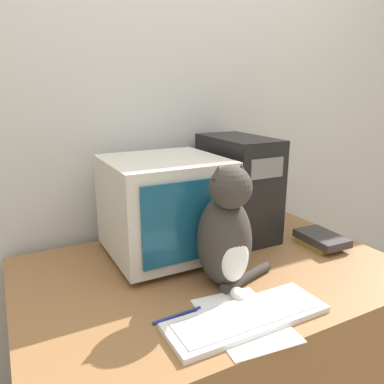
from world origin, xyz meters
TOP-DOWN VIEW (x-y plane):
  - wall_back at (0.00, 0.97)m, footprint 7.00×0.05m
  - desk at (0.00, 0.45)m, footprint 1.36×0.90m
  - crt_monitor at (-0.10, 0.64)m, footprint 0.42×0.42m
  - computer_tower at (0.27, 0.69)m, footprint 0.22×0.39m
  - keyboard at (-0.07, 0.13)m, footprint 0.48×0.16m
  - cat at (-0.02, 0.33)m, footprint 0.29×0.26m
  - book_stack at (0.50, 0.42)m, footprint 0.14×0.21m
  - pen at (-0.24, 0.24)m, footprint 0.16×0.02m
  - paper_sheet at (-0.08, 0.14)m, footprint 0.24×0.32m

SIDE VIEW (x-z plane):
  - desk at x=0.00m, z-range 0.00..0.77m
  - paper_sheet at x=-0.08m, z-range 0.77..0.77m
  - pen at x=-0.24m, z-range 0.77..0.78m
  - keyboard at x=-0.07m, z-range 0.77..0.79m
  - book_stack at x=0.50m, z-range 0.77..0.82m
  - cat at x=-0.02m, z-range 0.74..1.16m
  - crt_monitor at x=-0.10m, z-range 0.78..1.16m
  - computer_tower at x=0.27m, z-range 0.77..1.21m
  - wall_back at x=0.00m, z-range 0.00..2.50m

